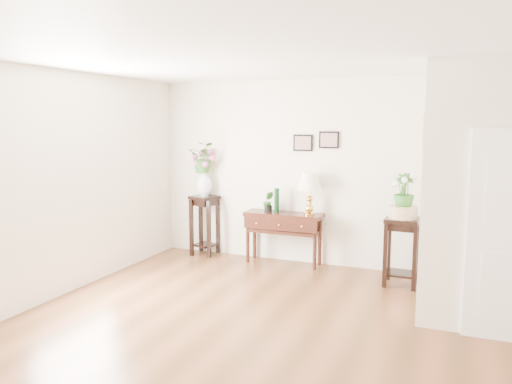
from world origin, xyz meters
The scene contains 19 objects.
floor centered at (0.00, 0.00, 0.00)m, with size 6.00×5.50×0.02m, color brown.
ceiling centered at (0.00, 0.00, 2.80)m, with size 6.00×5.50×0.02m, color white.
wall_back centered at (0.00, 2.75, 1.40)m, with size 6.00×0.02×2.80m, color white.
wall_front centered at (0.00, -2.75, 1.40)m, with size 6.00×0.02×2.80m, color white.
wall_left centered at (-3.00, 0.00, 1.40)m, with size 0.02×5.50×2.80m, color white.
partition centered at (2.10, 1.77, 1.40)m, with size 1.80×1.95×2.80m, color white.
art_print_left centered at (-0.65, 2.73, 1.85)m, with size 0.30×0.02×0.25m, color black.
art_print_right centered at (-0.25, 2.73, 1.90)m, with size 0.30×0.02×0.25m, color black.
wall_ornament centered at (1.16, 1.90, 2.05)m, with size 0.51×0.51×0.07m, color #A2783F.
console_table centered at (-0.89, 2.54, 0.40)m, with size 1.19×0.40×0.79m, color black.
table_lamp centered at (-0.48, 2.54, 1.14)m, with size 0.37×0.37×0.64m, color gold.
green_vase centered at (-1.00, 2.54, 0.96)m, with size 0.08×0.08×0.37m, color black.
potted_plant centered at (-1.14, 2.54, 0.94)m, with size 0.16×0.13×0.30m, color #2C6621.
plant_stand_a centered at (-2.26, 2.57, 0.49)m, with size 0.38×0.38×0.97m, color black.
porcelain_vase centered at (-2.26, 2.57, 1.20)m, with size 0.24×0.24×0.42m, color silver, non-canonical shape.
lily_arrangement centered at (-2.26, 2.57, 1.62)m, with size 0.45×0.39×0.50m, color #2C6621.
plant_stand_b centered at (0.90, 2.16, 0.46)m, with size 0.43×0.43×0.91m, color black.
ceramic_bowl centered at (0.90, 2.16, 0.99)m, with size 0.37×0.37×0.16m, color beige.
narcissus centered at (0.90, 2.16, 1.27)m, with size 0.26×0.26×0.47m, color #2C6621.
Camera 1 is at (1.54, -4.52, 2.15)m, focal length 35.00 mm.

